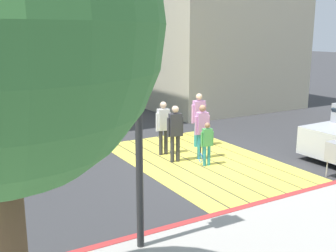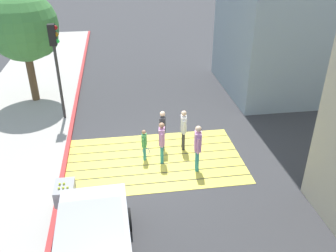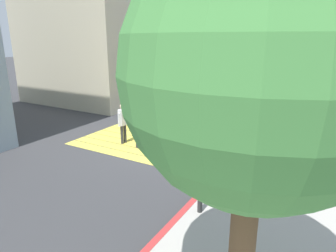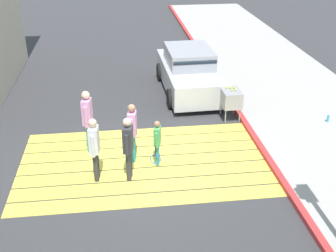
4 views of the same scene
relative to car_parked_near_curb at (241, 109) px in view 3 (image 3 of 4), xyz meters
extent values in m
plane|color=#38383A|center=(2.00, 4.72, -0.73)|extent=(120.00, 120.00, 0.00)
cube|color=#EAD64C|center=(2.00, 3.07, -0.73)|extent=(6.40, 0.50, 0.01)
cube|color=#EAD64C|center=(2.00, 3.62, -0.73)|extent=(6.40, 0.50, 0.01)
cube|color=#EAD64C|center=(2.00, 4.17, -0.73)|extent=(6.40, 0.50, 0.01)
cube|color=#EAD64C|center=(2.00, 4.72, -0.73)|extent=(6.40, 0.50, 0.01)
cube|color=#EAD64C|center=(2.00, 5.27, -0.73)|extent=(6.40, 0.50, 0.01)
cube|color=#EAD64C|center=(2.00, 5.82, -0.73)|extent=(6.40, 0.50, 0.01)
cube|color=#EAD64C|center=(2.00, 6.37, -0.73)|extent=(6.40, 0.50, 0.01)
cube|color=#ADA8A0|center=(-3.60, 4.72, -0.67)|extent=(4.80, 40.00, 0.12)
cube|color=#BC3333|center=(-1.25, 4.72, -0.67)|extent=(0.16, 40.00, 0.13)
cube|color=beige|center=(10.50, -1.23, 3.16)|extent=(8.00, 7.00, 7.78)
cube|color=#232B38|center=(10.50, -4.75, 3.55)|extent=(6.80, 0.03, 0.70)
cube|color=silver|center=(0.00, 0.03, -0.14)|extent=(1.92, 4.35, 0.80)
cube|color=#A0A2A9|center=(0.00, -0.12, 0.54)|extent=(1.59, 2.11, 0.60)
cube|color=#1E2833|center=(-0.02, 0.80, 0.48)|extent=(1.48, 0.37, 0.49)
cylinder|color=black|center=(0.84, 1.38, -0.40)|extent=(0.24, 0.67, 0.66)
cylinder|color=black|center=(-0.92, 1.34, -0.40)|extent=(0.24, 0.67, 0.66)
cylinder|color=black|center=(0.92, -1.28, -0.40)|extent=(0.24, 0.67, 0.66)
cylinder|color=black|center=(-0.85, -1.33, -0.40)|extent=(0.24, 0.67, 0.66)
cylinder|color=#2D2D2D|center=(-1.60, 8.52, 0.97)|extent=(0.12, 0.12, 3.40)
cube|color=black|center=(-1.60, 8.52, 3.09)|extent=(0.28, 0.28, 0.84)
sphere|color=maroon|center=(-1.44, 8.52, 3.37)|extent=(0.18, 0.18, 0.18)
sphere|color=#956310|center=(-1.44, 8.52, 3.10)|extent=(0.18, 0.18, 0.18)
sphere|color=#35FF59|center=(-1.44, 8.52, 2.83)|extent=(0.18, 0.18, 0.18)
cylinder|color=brown|center=(-3.22, 10.80, 0.57)|extent=(0.36, 0.36, 2.60)
sphere|color=#478C42|center=(-3.22, 10.80, 2.99)|extent=(3.20, 3.20, 3.20)
sphere|color=#478C42|center=(-2.62, 10.50, 2.59)|extent=(1.92, 1.92, 1.92)
cube|color=#99999E|center=(-0.90, 2.40, -0.03)|extent=(0.56, 0.80, 0.50)
cylinder|color=#99999E|center=(-0.68, 2.72, -0.51)|extent=(0.04, 0.04, 0.45)
cylinder|color=#99999E|center=(-1.12, 2.72, -0.51)|extent=(0.04, 0.04, 0.45)
cylinder|color=#99999E|center=(-0.68, 2.08, -0.51)|extent=(0.04, 0.04, 0.45)
cylinder|color=#99999E|center=(-1.12, 2.08, -0.51)|extent=(0.04, 0.04, 0.45)
sphere|color=#CCE033|center=(-1.02, 2.25, 0.25)|extent=(0.07, 0.07, 0.07)
sphere|color=#CCE033|center=(-0.90, 2.25, 0.25)|extent=(0.07, 0.07, 0.07)
sphere|color=#CCE033|center=(-0.78, 2.25, 0.25)|extent=(0.07, 0.07, 0.07)
sphere|color=#CCE033|center=(-1.02, 2.45, 0.25)|extent=(0.07, 0.07, 0.07)
sphere|color=#CCE033|center=(-0.90, 2.45, 0.25)|extent=(0.07, 0.07, 0.07)
cylinder|color=#33A5BF|center=(-3.75, 3.26, -0.50)|extent=(0.07, 0.07, 0.22)
cylinder|color=#333338|center=(2.41, 5.50, -0.35)|extent=(0.12, 0.12, 0.78)
cylinder|color=#333338|center=(2.38, 5.33, -0.35)|extent=(0.12, 0.12, 0.78)
cube|color=#333338|center=(2.39, 5.42, 0.36)|extent=(0.27, 0.37, 0.65)
sphere|color=beige|center=(2.39, 5.42, 0.81)|extent=(0.20, 0.20, 0.20)
cylinder|color=#333338|center=(2.43, 5.61, 0.30)|extent=(0.08, 0.08, 0.55)
cylinder|color=#333338|center=(2.35, 5.22, 0.30)|extent=(0.08, 0.08, 0.55)
cylinder|color=teal|center=(2.27, 4.67, -0.35)|extent=(0.11, 0.11, 0.76)
cylinder|color=teal|center=(2.24, 4.50, -0.35)|extent=(0.11, 0.11, 0.76)
cube|color=#D18CC6|center=(2.25, 4.59, 0.35)|extent=(0.26, 0.36, 0.64)
sphere|color=#9E7051|center=(2.25, 4.59, 0.78)|extent=(0.20, 0.20, 0.20)
cylinder|color=#D18CC6|center=(2.28, 4.78, 0.28)|extent=(0.08, 0.08, 0.54)
cylinder|color=#D18CC6|center=(2.22, 4.39, 0.28)|extent=(0.08, 0.08, 0.54)
cylinder|color=#333338|center=(3.19, 5.44, -0.35)|extent=(0.12, 0.12, 0.77)
cylinder|color=#333338|center=(3.17, 5.27, -0.35)|extent=(0.12, 0.12, 0.77)
cube|color=white|center=(3.18, 5.35, 0.36)|extent=(0.25, 0.36, 0.64)
sphere|color=beige|center=(3.18, 5.35, 0.81)|extent=(0.20, 0.20, 0.20)
cylinder|color=white|center=(3.21, 5.55, 0.30)|extent=(0.08, 0.08, 0.55)
cylinder|color=white|center=(3.16, 5.16, 0.30)|extent=(0.08, 0.08, 0.55)
cylinder|color=teal|center=(3.41, 4.01, -0.32)|extent=(0.12, 0.12, 0.83)
cylinder|color=teal|center=(3.39, 3.83, -0.32)|extent=(0.12, 0.12, 0.83)
cube|color=#D18CC6|center=(3.40, 3.92, 0.44)|extent=(0.27, 0.39, 0.69)
sphere|color=beige|center=(3.40, 3.92, 0.91)|extent=(0.21, 0.21, 0.21)
cylinder|color=#D18CC6|center=(3.43, 4.13, 0.37)|extent=(0.09, 0.09, 0.59)
cylinder|color=#D18CC6|center=(3.37, 3.71, 0.37)|extent=(0.09, 0.09, 0.59)
cylinder|color=teal|center=(1.66, 4.90, -0.44)|extent=(0.09, 0.09, 0.58)
cylinder|color=teal|center=(1.63, 4.78, -0.44)|extent=(0.09, 0.09, 0.58)
cube|color=#4CA559|center=(1.65, 4.84, 0.09)|extent=(0.21, 0.28, 0.48)
sphere|color=#9E7051|center=(1.65, 4.84, 0.43)|extent=(0.15, 0.15, 0.15)
cylinder|color=#4CA559|center=(1.68, 4.99, 0.04)|extent=(0.06, 0.06, 0.41)
cylinder|color=#4CA559|center=(1.61, 4.68, 0.04)|extent=(0.06, 0.06, 0.41)
cylinder|color=black|center=(1.72, 5.00, -0.24)|extent=(0.03, 0.03, 0.28)
torus|color=blue|center=(1.72, 5.00, -0.49)|extent=(0.28, 0.09, 0.28)
camera|label=1|loc=(-7.33, 11.34, 2.91)|focal=44.21mm
camera|label=2|loc=(0.87, -6.22, 6.65)|focal=38.17mm
camera|label=3|loc=(-4.06, 14.27, 3.36)|focal=31.72mm
camera|label=4|loc=(2.53, 14.15, 5.12)|focal=45.18mm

